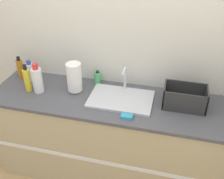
% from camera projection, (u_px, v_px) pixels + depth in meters
% --- Properties ---
extents(wall_back, '(4.44, 0.06, 2.60)m').
position_uv_depth(wall_back, '(117.00, 39.00, 2.28)').
color(wall_back, beige).
rests_on(wall_back, ground_plane).
extents(counter_cabinet, '(2.06, 0.61, 0.89)m').
position_uv_depth(counter_cabinet, '(108.00, 137.00, 2.47)').
color(counter_cabinet, tan).
rests_on(counter_cabinet, ground_plane).
extents(sink, '(0.53, 0.36, 0.23)m').
position_uv_depth(sink, '(121.00, 98.00, 2.22)').
color(sink, silver).
rests_on(sink, counter_cabinet).
extents(paper_towel_roll, '(0.13, 0.13, 0.27)m').
position_uv_depth(paper_towel_roll, '(74.00, 77.00, 2.27)').
color(paper_towel_roll, '#4C4C51').
rests_on(paper_towel_roll, counter_cabinet).
extents(dish_rack, '(0.34, 0.21, 0.18)m').
position_uv_depth(dish_rack, '(184.00, 99.00, 2.11)').
color(dish_rack, '#2D2D2D').
rests_on(dish_rack, counter_cabinet).
extents(bottle_amber, '(0.06, 0.06, 0.21)m').
position_uv_depth(bottle_amber, '(20.00, 68.00, 2.50)').
color(bottle_amber, '#B26B19').
rests_on(bottle_amber, counter_cabinet).
extents(bottle_white_spray, '(0.09, 0.09, 0.27)m').
position_uv_depth(bottle_white_spray, '(37.00, 80.00, 2.27)').
color(bottle_white_spray, white).
rests_on(bottle_white_spray, counter_cabinet).
extents(bottle_yellow, '(0.06, 0.06, 0.26)m').
position_uv_depth(bottle_yellow, '(27.00, 79.00, 2.29)').
color(bottle_yellow, yellow).
rests_on(bottle_yellow, counter_cabinet).
extents(bottle_clear, '(0.08, 0.08, 0.20)m').
position_uv_depth(bottle_clear, '(30.00, 72.00, 2.46)').
color(bottle_clear, silver).
rests_on(bottle_clear, counter_cabinet).
extents(soap_dispenser, '(0.06, 0.06, 0.13)m').
position_uv_depth(soap_dispenser, '(97.00, 78.00, 2.43)').
color(soap_dispenser, '#4CB266').
rests_on(soap_dispenser, counter_cabinet).
extents(sponge, '(0.09, 0.06, 0.02)m').
position_uv_depth(sponge, '(127.00, 116.00, 2.02)').
color(sponge, '#3399BF').
rests_on(sponge, counter_cabinet).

